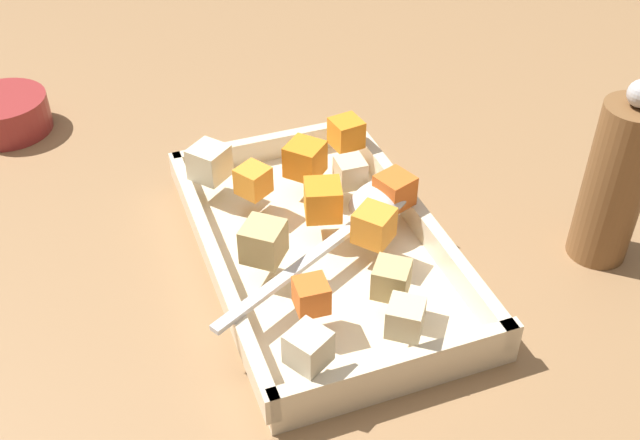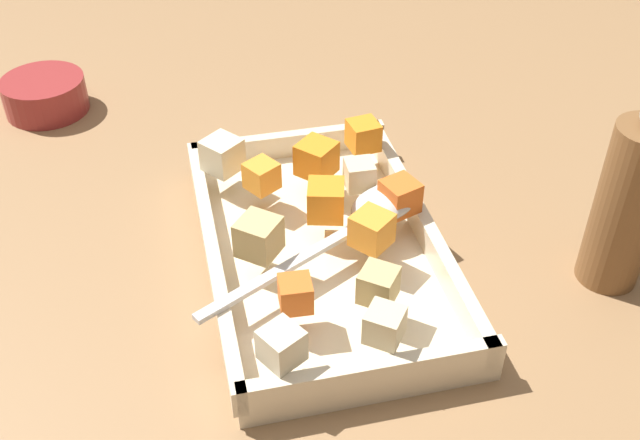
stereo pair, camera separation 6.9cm
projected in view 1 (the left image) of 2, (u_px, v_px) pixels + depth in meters
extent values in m
plane|color=#936D47|center=(320.00, 254.00, 0.74)|extent=(4.00, 4.00, 0.00)
cube|color=beige|center=(320.00, 256.00, 0.72)|extent=(0.34, 0.21, 0.01)
cube|color=beige|center=(215.00, 265.00, 0.68)|extent=(0.34, 0.01, 0.03)
cube|color=beige|center=(417.00, 216.00, 0.74)|extent=(0.34, 0.01, 0.03)
cube|color=beige|center=(267.00, 147.00, 0.83)|extent=(0.01, 0.21, 0.03)
cube|color=beige|center=(394.00, 369.00, 0.59)|extent=(0.01, 0.21, 0.03)
cube|color=orange|center=(253.00, 181.00, 0.74)|extent=(0.04, 0.04, 0.03)
cube|color=orange|center=(305.00, 159.00, 0.76)|extent=(0.05, 0.05, 0.03)
cube|color=orange|center=(323.00, 200.00, 0.71)|extent=(0.04, 0.04, 0.03)
cube|color=orange|center=(395.00, 190.00, 0.72)|extent=(0.04, 0.04, 0.03)
cube|color=orange|center=(374.00, 225.00, 0.68)|extent=(0.04, 0.04, 0.03)
cube|color=orange|center=(346.00, 133.00, 0.80)|extent=(0.03, 0.03, 0.03)
cube|color=orange|center=(311.00, 295.00, 0.61)|extent=(0.03, 0.03, 0.03)
cube|color=tan|center=(391.00, 279.00, 0.63)|extent=(0.04, 0.04, 0.03)
cube|color=beige|center=(350.00, 172.00, 0.75)|extent=(0.03, 0.03, 0.03)
cube|color=beige|center=(209.00, 162.00, 0.75)|extent=(0.05, 0.05, 0.03)
cube|color=tan|center=(263.00, 242.00, 0.66)|extent=(0.05, 0.05, 0.03)
cube|color=beige|center=(405.00, 318.00, 0.59)|extent=(0.04, 0.04, 0.03)
cube|color=beige|center=(308.00, 348.00, 0.57)|extent=(0.04, 0.04, 0.03)
ellipsoid|color=silver|center=(381.00, 199.00, 0.72)|extent=(0.08, 0.09, 0.02)
cube|color=silver|center=(290.00, 273.00, 0.65)|extent=(0.09, 0.16, 0.01)
cylinder|color=brown|center=(615.00, 184.00, 0.69)|extent=(0.06, 0.06, 0.16)
cylinder|color=maroon|center=(6.00, 114.00, 0.90)|extent=(0.10, 0.10, 0.04)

